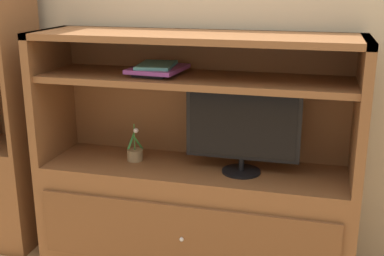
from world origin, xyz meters
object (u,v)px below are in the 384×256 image
at_px(potted_plant, 135,153).
at_px(media_console, 194,195).
at_px(tv_monitor, 242,129).
at_px(magazine_stack, 157,69).
at_px(bookshelf_tall, 8,152).

bearing_deg(potted_plant, media_console, -2.03).
xyz_separation_m(tv_monitor, magazine_stack, (-0.49, 0.02, 0.31)).
height_order(media_console, potted_plant, media_console).
distance_m(potted_plant, magazine_stack, 0.54).
relative_size(tv_monitor, potted_plant, 2.79).
bearing_deg(media_console, tv_monitor, -4.34).
distance_m(magazine_stack, bookshelf_tall, 1.18).
bearing_deg(tv_monitor, media_console, 175.66).
bearing_deg(potted_plant, magazine_stack, -4.82).
bearing_deg(media_console, potted_plant, 177.97).
relative_size(media_console, tv_monitor, 2.88).
xyz_separation_m(media_console, tv_monitor, (0.28, -0.02, 0.43)).
distance_m(media_console, tv_monitor, 0.51).
bearing_deg(tv_monitor, magazine_stack, 177.55).
bearing_deg(tv_monitor, bookshelf_tall, 179.03).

